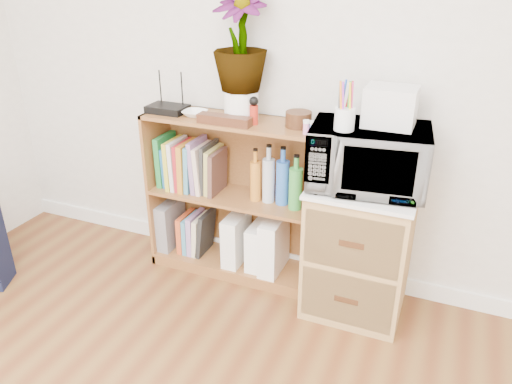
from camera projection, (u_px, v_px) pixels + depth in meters
The scene contains 21 objects.
skirting_board at pixel (297, 262), 3.04m from camera, with size 4.00×0.02×0.10m, color white.
bookshelf at pixel (234, 199), 2.87m from camera, with size 1.00×0.30×0.95m, color brown.
wicker_unit at pixel (359, 250), 2.59m from camera, with size 0.50×0.45×0.70m, color #9E7542.
microwave at pixel (368, 158), 2.36m from camera, with size 0.55×0.37×0.30m, color silver.
pen_cup at pixel (345, 119), 2.24m from camera, with size 0.09×0.09×0.10m, color white.
small_appliance at pixel (390, 106), 2.28m from camera, with size 0.23×0.19×0.18m, color silver.
router at pixel (168, 109), 2.77m from camera, with size 0.22×0.15×0.04m, color black.
white_bowl at pixel (195, 113), 2.70m from camera, with size 0.13×0.13×0.03m, color white.
plant_pot at pixel (241, 105), 2.63m from camera, with size 0.18×0.18×0.15m, color white.
potted_plant at pixel (240, 40), 2.49m from camera, with size 0.28×0.28×0.50m, color #3D7E32.
trinket_box at pixel (224, 120), 2.57m from camera, with size 0.29×0.07×0.05m, color #38190F.
kokeshi_doll at pixel (254, 115), 2.56m from camera, with size 0.04×0.04×0.10m, color #A92314.
wooden_bowl at pixel (298, 119), 2.53m from camera, with size 0.13×0.13×0.08m, color #341C0E.
paint_jars at pixel (313, 129), 2.41m from camera, with size 0.12×0.04×0.06m, color pink.
file_box at pixel (170, 224), 3.13m from camera, with size 0.09×0.24×0.30m, color slate.
magazine_holder_left at pixel (236, 238), 2.96m from camera, with size 0.10×0.24×0.30m, color white.
magazine_holder_mid at pixel (258, 246), 2.92m from camera, with size 0.09×0.22×0.27m, color white.
magazine_holder_right at pixel (274, 244), 2.87m from camera, with size 0.10×0.26×0.33m, color white.
cookbooks at pixel (190, 165), 2.89m from camera, with size 0.38×0.20×0.31m.
liquor_bottles at pixel (285, 179), 2.68m from camera, with size 0.39×0.07×0.32m.
lower_books at pixel (196, 232), 3.08m from camera, with size 0.19×0.19×0.28m.
Camera 1 is at (0.76, -0.23, 1.73)m, focal length 35.00 mm.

